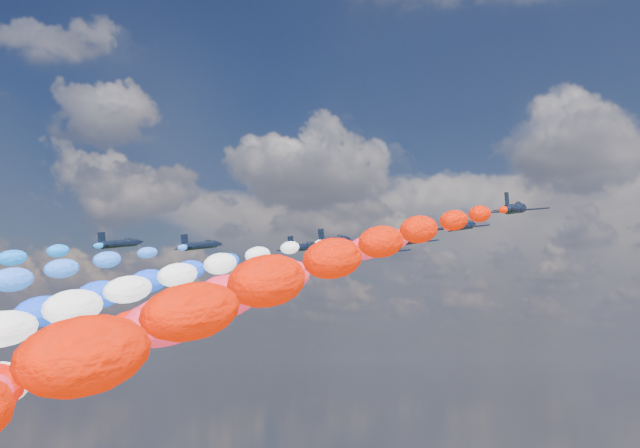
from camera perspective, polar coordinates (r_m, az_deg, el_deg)
The scene contains 14 objects.
jet_0 at distance 154.36m, azimuth -13.13°, elevation -1.28°, with size 8.93×11.98×2.64m, color black, non-canonical shape.
jet_1 at distance 154.24m, azimuth -7.91°, elevation -1.42°, with size 8.93×11.98×2.64m, color black, non-canonical shape.
jet_2 at distance 155.02m, azimuth -1.12°, elevation -1.54°, with size 8.93×11.98×2.64m, color black, non-canonical shape.
trail_2 at distance 104.04m, azimuth -19.73°, elevation -7.18°, with size 5.84×124.17×39.32m, color #1343FC, non-canonical shape.
jet_3 at distance 146.61m, azimuth 0.92°, elevation -1.12°, with size 8.93×11.98×2.64m, color black, non-canonical shape.
trail_3 at distance 94.28m, azimuth -18.35°, elevation -7.13°, with size 5.84×124.17×39.32m, color white, non-canonical shape.
jet_4 at distance 159.67m, azimuth 4.47°, elevation -1.73°, with size 8.93×11.98×2.64m, color black, non-canonical shape.
trail_4 at distance 104.08m, azimuth -10.83°, elevation -7.54°, with size 5.84×124.17×39.32m, color white, non-canonical shape.
jet_5 at distance 146.79m, azimuth 6.13°, elevation -1.08°, with size 8.93×11.98×2.64m, color black, non-canonical shape.
trail_5 at distance 90.37m, azimuth -10.38°, elevation -7.37°, with size 5.84×124.17×39.32m, color #F10E03, non-canonical shape.
jet_6 at distance 131.82m, azimuth 9.25°, elevation -0.13°, with size 8.93×11.98×2.64m, color black, non-canonical shape.
trail_6 at distance 73.68m, azimuth -8.36°, elevation -7.12°, with size 5.84×124.17×39.32m, color #FB1E3A, non-canonical shape.
jet_7 at distance 118.01m, azimuth 12.76°, elevation 1.00°, with size 8.93×11.98×2.64m, color black, non-canonical shape.
trail_7 at distance 58.00m, azimuth -5.73°, elevation -6.72°, with size 5.84×124.17×39.32m, color red, non-canonical shape.
Camera 1 is at (69.19, -117.17, 75.37)m, focal length 48.42 mm.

